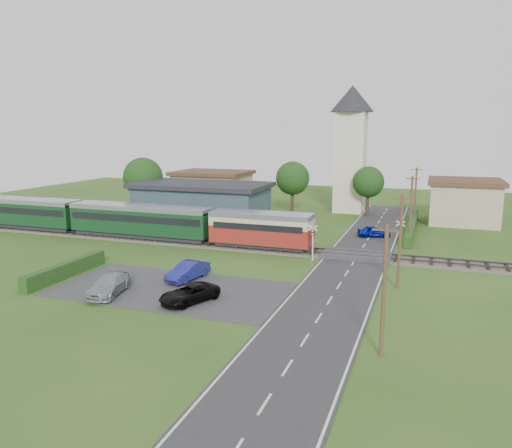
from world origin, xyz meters
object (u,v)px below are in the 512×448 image
(crossing_signal_far, at_px, (400,233))
(car_park_dark, at_px, (189,293))
(train, at_px, (115,218))
(equipment_hut, at_px, (118,216))
(pedestrian_near, at_px, (221,229))
(church_tower, at_px, (351,140))
(pedestrian_far, at_px, (127,221))
(station_building, at_px, (202,204))
(car_on_road, at_px, (374,231))
(car_park_blue, at_px, (188,271))
(crossing_signal_near, at_px, (313,237))
(car_park_silver, at_px, (109,285))
(house_west, at_px, (213,189))
(house_east, at_px, (464,201))

(crossing_signal_far, height_order, car_park_dark, crossing_signal_far)
(train, bearing_deg, equipment_hut, 121.05)
(car_park_dark, height_order, pedestrian_near, pedestrian_near)
(church_tower, height_order, pedestrian_far, church_tower)
(station_building, bearing_deg, pedestrian_near, -49.87)
(car_on_road, distance_m, car_park_blue, 24.16)
(car_on_road, relative_size, pedestrian_near, 2.38)
(car_park_blue, relative_size, pedestrian_far, 2.67)
(crossing_signal_near, xyz_separation_m, car_park_silver, (-11.48, -14.09, -1.38))
(church_tower, bearing_deg, station_building, -131.41)
(crossing_signal_far, distance_m, car_on_road, 7.96)
(house_west, relative_size, car_park_blue, 2.59)
(house_east, height_order, car_on_road, house_east)
(car_park_silver, relative_size, pedestrian_far, 2.99)
(equipment_hut, xyz_separation_m, car_park_silver, (12.92, -19.70, -0.99))
(crossing_signal_near, distance_m, car_park_silver, 18.23)
(house_east, xyz_separation_m, car_on_road, (-9.54, -12.45, -2.14))
(crossing_signal_far, bearing_deg, car_park_dark, -124.02)
(house_west, bearing_deg, church_tower, 8.53)
(equipment_hut, distance_m, pedestrian_far, 1.40)
(house_east, xyz_separation_m, crossing_signal_far, (-6.40, -19.61, -0.66))
(train, distance_m, pedestrian_near, 11.69)
(house_west, height_order, car_park_blue, house_west)
(train, relative_size, crossing_signal_near, 13.18)
(train, bearing_deg, house_east, 31.38)
(crossing_signal_near, bearing_deg, house_west, 130.11)
(church_tower, bearing_deg, car_park_blue, -99.68)
(car_park_blue, xyz_separation_m, car_park_dark, (2.49, -4.64, -0.08))
(station_building, relative_size, crossing_signal_far, 4.88)
(station_building, bearing_deg, car_park_dark, -66.19)
(station_building, height_order, pedestrian_near, station_building)
(car_on_road, bearing_deg, church_tower, 0.28)
(house_east, distance_m, car_park_silver, 45.99)
(train, height_order, pedestrian_near, train)
(church_tower, distance_m, car_park_blue, 39.20)
(house_east, height_order, pedestrian_far, house_east)
(house_east, bearing_deg, car_on_road, -127.46)
(house_east, bearing_deg, pedestrian_far, -152.77)
(house_east, relative_size, car_on_road, 2.48)
(equipment_hut, bearing_deg, pedestrian_near, -1.85)
(house_east, bearing_deg, station_building, -156.56)
(car_on_road, bearing_deg, house_east, -55.55)
(train, distance_m, car_park_silver, 19.88)
(car_park_blue, bearing_deg, equipment_hut, 148.15)
(pedestrian_near, bearing_deg, church_tower, -98.86)
(crossing_signal_far, xyz_separation_m, car_park_blue, (-14.99, -13.89, -1.37))
(station_building, distance_m, crossing_signal_near, 19.98)
(house_west, relative_size, crossing_signal_near, 3.30)
(equipment_hut, relative_size, car_park_blue, 0.61)
(crossing_signal_near, height_order, car_on_road, crossing_signal_near)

